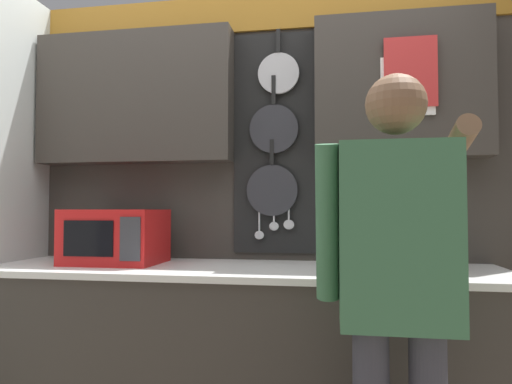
# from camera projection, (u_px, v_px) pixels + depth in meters

# --- Properties ---
(base_cabinet_counter) EXTENTS (2.47, 0.67, 0.93)m
(base_cabinet_counter) POSITION_uv_depth(u_px,v_px,m) (241.00, 365.00, 2.17)
(base_cabinet_counter) COLOR #38332D
(base_cabinet_counter) RESTS_ON ground_plane
(back_wall_unit) EXTENTS (3.04, 0.23, 2.41)m
(back_wall_unit) POSITION_uv_depth(u_px,v_px,m) (251.00, 155.00, 2.51)
(back_wall_unit) COLOR #38332D
(back_wall_unit) RESTS_ON ground_plane
(microwave) EXTENTS (0.46, 0.36, 0.28)m
(microwave) POSITION_uv_depth(u_px,v_px,m) (116.00, 236.00, 2.33)
(microwave) COLOR red
(microwave) RESTS_ON base_cabinet_counter
(knife_block) EXTENTS (0.12, 0.16, 0.27)m
(knife_block) POSITION_uv_depth(u_px,v_px,m) (421.00, 248.00, 2.08)
(knife_block) COLOR brown
(knife_block) RESTS_ON base_cabinet_counter
(utensil_crock) EXTENTS (0.13, 0.13, 0.33)m
(utensil_crock) POSITION_uv_depth(u_px,v_px,m) (374.00, 252.00, 2.12)
(utensil_crock) COLOR white
(utensil_crock) RESTS_ON base_cabinet_counter
(person) EXTENTS (0.54, 0.64, 1.66)m
(person) POSITION_uv_depth(u_px,v_px,m) (397.00, 275.00, 1.52)
(person) COLOR #383842
(person) RESTS_ON ground_plane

